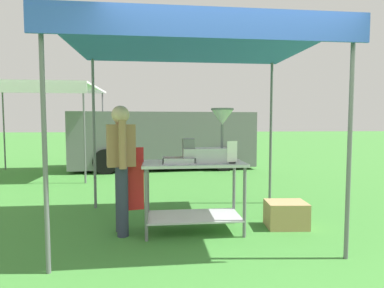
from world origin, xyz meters
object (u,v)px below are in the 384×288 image
at_px(vendor, 122,163).
at_px(supply_crate, 286,214).
at_px(donut_tray, 178,161).
at_px(van_grey, 164,139).
at_px(donut_fryer, 209,142).
at_px(neighbour_tent, 37,89).
at_px(stall_canopy, 193,46).
at_px(donut_cart, 194,183).
at_px(menu_sign, 232,154).

bearing_deg(vendor, supply_crate, 0.31).
relative_size(donut_tray, van_grey, 0.07).
bearing_deg(donut_tray, donut_fryer, 8.03).
distance_m(supply_crate, van_grey, 5.97).
distance_m(donut_tray, van_grey, 5.85).
xyz_separation_m(donut_fryer, neighbour_tent, (-3.75, 4.66, 1.09)).
bearing_deg(stall_canopy, donut_fryer, -32.63).
bearing_deg(donut_cart, menu_sign, -20.11).
height_order(menu_sign, van_grey, van_grey).
relative_size(donut_tray, vendor, 0.25).
relative_size(supply_crate, neighbour_tent, 0.18).
height_order(donut_tray, supply_crate, donut_tray).
bearing_deg(vendor, donut_fryer, -2.70).
distance_m(menu_sign, vendor, 1.38).
xyz_separation_m(donut_cart, donut_fryer, (0.20, -0.03, 0.52)).
bearing_deg(supply_crate, stall_canopy, 177.15).
bearing_deg(stall_canopy, vendor, -175.32).
height_order(supply_crate, neighbour_tent, neighbour_tent).
distance_m(stall_canopy, donut_cart, 1.73).
xyz_separation_m(donut_fryer, vendor, (-1.10, 0.05, -0.26)).
height_order(stall_canopy, donut_fryer, stall_canopy).
bearing_deg(supply_crate, neighbour_tent, 136.25).
distance_m(menu_sign, supply_crate, 1.18).
bearing_deg(neighbour_tent, donut_tray, -54.67).
relative_size(menu_sign, van_grey, 0.05).
xyz_separation_m(donut_cart, van_grey, (-0.27, 5.77, 0.24)).
bearing_deg(donut_tray, vendor, 171.10).
relative_size(stall_canopy, supply_crate, 5.67).
height_order(supply_crate, van_grey, van_grey).
bearing_deg(menu_sign, donut_cart, 159.89).
height_order(stall_canopy, donut_tray, stall_canopy).
distance_m(donut_tray, neighbour_tent, 5.94).
bearing_deg(donut_fryer, menu_sign, -28.11).
bearing_deg(menu_sign, donut_fryer, 151.89).
height_order(stall_canopy, menu_sign, stall_canopy).
bearing_deg(donut_cart, stall_canopy, 90.00).
xyz_separation_m(vendor, van_grey, (0.63, 5.74, -0.03)).
bearing_deg(donut_tray, menu_sign, -7.10).
height_order(menu_sign, neighbour_tent, neighbour_tent).
distance_m(menu_sign, neighbour_tent, 6.38).
relative_size(menu_sign, neighbour_tent, 0.09).
xyz_separation_m(supply_crate, neighbour_tent, (-4.81, 4.60, 2.08)).
relative_size(donut_fryer, supply_crate, 1.23).
xyz_separation_m(menu_sign, supply_crate, (0.79, 0.20, -0.85)).
distance_m(stall_canopy, donut_fryer, 1.23).
xyz_separation_m(supply_crate, van_grey, (-1.52, 5.73, 0.71)).
xyz_separation_m(stall_canopy, menu_sign, (0.46, -0.27, -1.35)).
relative_size(donut_tray, supply_crate, 0.71).
distance_m(donut_cart, van_grey, 5.78).
height_order(donut_fryer, supply_crate, donut_fryer).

